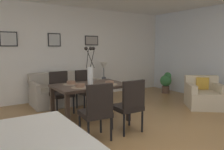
{
  "coord_description": "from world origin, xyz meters",
  "views": [
    {
      "loc": [
        -2.08,
        -2.75,
        1.46
      ],
      "look_at": [
        0.42,
        1.13,
        0.88
      ],
      "focal_mm": 35.31,
      "sensor_mm": 36.0,
      "label": 1
    }
  ],
  "objects_px": {
    "dining_chair_near_right": "(61,90)",
    "table_lamp": "(104,67)",
    "bowl_near_right": "(71,82)",
    "bowl_near_left": "(80,85)",
    "framed_picture_right": "(92,41)",
    "dining_table": "(90,89)",
    "side_table": "(104,88)",
    "centerpiece_vase": "(90,70)",
    "framed_picture_center": "(54,40)",
    "dining_chair_near_left": "(97,109)",
    "framed_picture_left": "(9,39)",
    "sofa": "(66,92)",
    "dining_chair_far_right": "(86,87)",
    "potted_plant": "(166,81)",
    "bowl_far_left": "(110,82)",
    "dining_chair_far_left": "(130,103)",
    "armchair": "(204,96)"
  },
  "relations": [
    {
      "from": "dining_chair_far_right",
      "to": "armchair",
      "type": "bearing_deg",
      "value": -30.49
    },
    {
      "from": "dining_chair_near_right",
      "to": "armchair",
      "type": "relative_size",
      "value": 0.82
    },
    {
      "from": "armchair",
      "to": "potted_plant",
      "type": "relative_size",
      "value": 1.68
    },
    {
      "from": "dining_table",
      "to": "dining_chair_far_left",
      "type": "xyz_separation_m",
      "value": [
        0.29,
        -0.89,
        -0.14
      ]
    },
    {
      "from": "dining_chair_far_left",
      "to": "centerpiece_vase",
      "type": "xyz_separation_m",
      "value": [
        -0.29,
        0.89,
        0.51
      ]
    },
    {
      "from": "dining_table",
      "to": "framed_picture_right",
      "type": "height_order",
      "value": "framed_picture_right"
    },
    {
      "from": "centerpiece_vase",
      "to": "sofa",
      "type": "distance_m",
      "value": 1.8
    },
    {
      "from": "dining_chair_far_right",
      "to": "table_lamp",
      "type": "xyz_separation_m",
      "value": [
        0.97,
        0.79,
        0.38
      ]
    },
    {
      "from": "dining_table",
      "to": "bowl_far_left",
      "type": "height_order",
      "value": "bowl_far_left"
    },
    {
      "from": "dining_table",
      "to": "side_table",
      "type": "height_order",
      "value": "dining_table"
    },
    {
      "from": "dining_chair_near_right",
      "to": "sofa",
      "type": "height_order",
      "value": "dining_chair_near_right"
    },
    {
      "from": "dining_chair_near_right",
      "to": "framed_picture_left",
      "type": "distance_m",
      "value": 1.88
    },
    {
      "from": "dining_chair_near_left",
      "to": "centerpiece_vase",
      "type": "xyz_separation_m",
      "value": [
        0.35,
        0.9,
        0.51
      ]
    },
    {
      "from": "dining_chair_near_left",
      "to": "framed_picture_left",
      "type": "distance_m",
      "value": 3.32
    },
    {
      "from": "framed_picture_center",
      "to": "framed_picture_right",
      "type": "height_order",
      "value": "framed_picture_center"
    },
    {
      "from": "bowl_near_right",
      "to": "bowl_near_left",
      "type": "bearing_deg",
      "value": -90.0
    },
    {
      "from": "dining_chair_near_right",
      "to": "bowl_near_right",
      "type": "distance_m",
      "value": 0.74
    },
    {
      "from": "table_lamp",
      "to": "framed_picture_center",
      "type": "xyz_separation_m",
      "value": [
        -1.29,
        0.44,
        0.77
      ]
    },
    {
      "from": "bowl_near_right",
      "to": "framed_picture_left",
      "type": "height_order",
      "value": "framed_picture_left"
    },
    {
      "from": "dining_chair_far_right",
      "to": "bowl_far_left",
      "type": "height_order",
      "value": "dining_chair_far_right"
    },
    {
      "from": "framed_picture_right",
      "to": "bowl_near_left",
      "type": "bearing_deg",
      "value": -121.98
    },
    {
      "from": "bowl_near_left",
      "to": "bowl_far_left",
      "type": "bearing_deg",
      "value": 0.0
    },
    {
      "from": "dining_chair_far_left",
      "to": "bowl_near_left",
      "type": "xyz_separation_m",
      "value": [
        -0.61,
        0.68,
        0.27
      ]
    },
    {
      "from": "dining_table",
      "to": "armchair",
      "type": "distance_m",
      "value": 2.9
    },
    {
      "from": "bowl_far_left",
      "to": "armchair",
      "type": "xyz_separation_m",
      "value": [
        2.5,
        -0.37,
        -0.49
      ]
    },
    {
      "from": "framed_picture_left",
      "to": "framed_picture_center",
      "type": "height_order",
      "value": "framed_picture_left"
    },
    {
      "from": "table_lamp",
      "to": "framed_picture_right",
      "type": "xyz_separation_m",
      "value": [
        -0.16,
        0.44,
        0.77
      ]
    },
    {
      "from": "sofa",
      "to": "framed_picture_center",
      "type": "relative_size",
      "value": 4.81
    },
    {
      "from": "dining_chair_near_left",
      "to": "dining_chair_far_left",
      "type": "bearing_deg",
      "value": 0.58
    },
    {
      "from": "potted_plant",
      "to": "dining_chair_near_right",
      "type": "bearing_deg",
      "value": -176.25
    },
    {
      "from": "framed_picture_center",
      "to": "armchair",
      "type": "bearing_deg",
      "value": -43.77
    },
    {
      "from": "potted_plant",
      "to": "dining_chair_far_left",
      "type": "bearing_deg",
      "value": -146.05
    },
    {
      "from": "dining_table",
      "to": "dining_chair_near_right",
      "type": "distance_m",
      "value": 0.95
    },
    {
      "from": "centerpiece_vase",
      "to": "framed_picture_center",
      "type": "relative_size",
      "value": 2.07
    },
    {
      "from": "centerpiece_vase",
      "to": "sofa",
      "type": "bearing_deg",
      "value": 86.58
    },
    {
      "from": "framed_picture_left",
      "to": "table_lamp",
      "type": "bearing_deg",
      "value": -10.34
    },
    {
      "from": "potted_plant",
      "to": "framed_picture_left",
      "type": "bearing_deg",
      "value": 167.4
    },
    {
      "from": "armchair",
      "to": "potted_plant",
      "type": "height_order",
      "value": "armchair"
    },
    {
      "from": "bowl_far_left",
      "to": "framed_picture_center",
      "type": "distance_m",
      "value": 2.51
    },
    {
      "from": "dining_chair_far_right",
      "to": "centerpiece_vase",
      "type": "relative_size",
      "value": 1.25
    },
    {
      "from": "dining_chair_near_left",
      "to": "bowl_far_left",
      "type": "distance_m",
      "value": 0.99
    },
    {
      "from": "armchair",
      "to": "framed_picture_left",
      "type": "relative_size",
      "value": 2.78
    },
    {
      "from": "dining_chair_near_right",
      "to": "table_lamp",
      "type": "relative_size",
      "value": 1.8
    },
    {
      "from": "side_table",
      "to": "framed_picture_right",
      "type": "xyz_separation_m",
      "value": [
        -0.16,
        0.44,
        1.4
      ]
    },
    {
      "from": "dining_table",
      "to": "sofa",
      "type": "height_order",
      "value": "sofa"
    },
    {
      "from": "table_lamp",
      "to": "armchair",
      "type": "distance_m",
      "value": 2.79
    },
    {
      "from": "sofa",
      "to": "table_lamp",
      "type": "distance_m",
      "value": 1.34
    },
    {
      "from": "framed_picture_right",
      "to": "potted_plant",
      "type": "height_order",
      "value": "framed_picture_right"
    },
    {
      "from": "dining_table",
      "to": "bowl_near_left",
      "type": "bearing_deg",
      "value": -146.54
    },
    {
      "from": "dining_table",
      "to": "dining_chair_far_left",
      "type": "relative_size",
      "value": 1.52
    }
  ]
}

